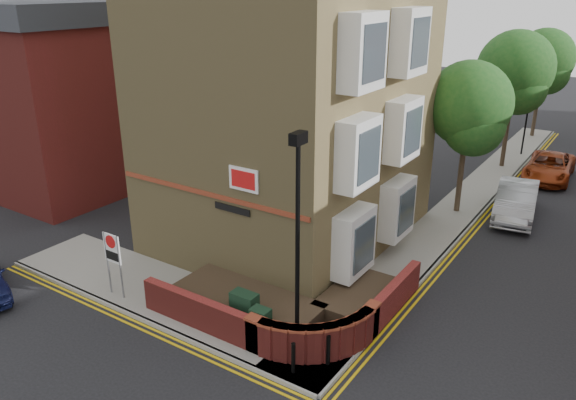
{
  "coord_description": "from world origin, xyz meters",
  "views": [
    {
      "loc": [
        8.63,
        -9.86,
        9.76
      ],
      "look_at": [
        -0.55,
        4.0,
        3.31
      ],
      "focal_mm": 35.0,
      "sensor_mm": 36.0,
      "label": 1
    }
  ],
  "objects_px": {
    "silver_car_near": "(516,201)",
    "utility_cabinet_large": "(245,311)",
    "zone_sign": "(113,253)",
    "lamppost": "(298,248)"
  },
  "relations": [
    {
      "from": "zone_sign",
      "to": "silver_car_near",
      "type": "distance_m",
      "value": 17.22
    },
    {
      "from": "silver_car_near",
      "to": "zone_sign",
      "type": "bearing_deg",
      "value": -131.09
    },
    {
      "from": "lamppost",
      "to": "silver_car_near",
      "type": "height_order",
      "value": "lamppost"
    },
    {
      "from": "utility_cabinet_large",
      "to": "zone_sign",
      "type": "distance_m",
      "value": 4.86
    },
    {
      "from": "lamppost",
      "to": "zone_sign",
      "type": "height_order",
      "value": "lamppost"
    },
    {
      "from": "zone_sign",
      "to": "silver_car_near",
      "type": "height_order",
      "value": "zone_sign"
    },
    {
      "from": "lamppost",
      "to": "silver_car_near",
      "type": "distance_m",
      "value": 14.27
    },
    {
      "from": "lamppost",
      "to": "zone_sign",
      "type": "distance_m",
      "value": 6.85
    },
    {
      "from": "silver_car_near",
      "to": "utility_cabinet_large",
      "type": "bearing_deg",
      "value": -116.96
    },
    {
      "from": "lamppost",
      "to": "utility_cabinet_large",
      "type": "relative_size",
      "value": 5.25
    }
  ]
}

